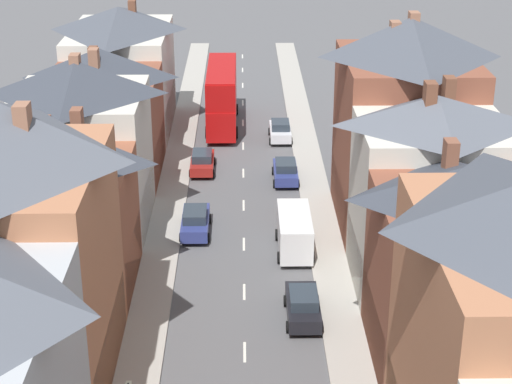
{
  "coord_description": "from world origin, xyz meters",
  "views": [
    {
      "loc": [
        -0.03,
        -11.99,
        23.99
      ],
      "look_at": [
        0.81,
        38.96,
        2.29
      ],
      "focal_mm": 60.0,
      "sensor_mm": 36.0,
      "label": 1
    }
  ],
  "objects_px": {
    "car_parked_left_b": "(202,161)",
    "delivery_van": "(294,231)",
    "car_mid_white": "(195,221)",
    "car_far_grey": "(303,305)",
    "car_mid_black": "(285,171)",
    "double_decker_bus_lead": "(222,95)",
    "car_parked_right_a": "(280,130)"
  },
  "relations": [
    {
      "from": "car_mid_white",
      "to": "car_far_grey",
      "type": "bearing_deg",
      "value": -59.67
    },
    {
      "from": "car_mid_white",
      "to": "delivery_van",
      "type": "relative_size",
      "value": 0.87
    },
    {
      "from": "car_parked_right_a",
      "to": "car_parked_left_b",
      "type": "xyz_separation_m",
      "value": [
        -6.2,
        -7.04,
        -0.03
      ]
    },
    {
      "from": "double_decker_bus_lead",
      "to": "car_parked_left_b",
      "type": "distance_m",
      "value": 10.87
    },
    {
      "from": "double_decker_bus_lead",
      "to": "car_far_grey",
      "type": "distance_m",
      "value": 32.38
    },
    {
      "from": "car_parked_right_a",
      "to": "delivery_van",
      "type": "bearing_deg",
      "value": -90.0
    },
    {
      "from": "car_parked_right_a",
      "to": "delivery_van",
      "type": "relative_size",
      "value": 0.77
    },
    {
      "from": "car_parked_left_b",
      "to": "car_parked_right_a",
      "type": "bearing_deg",
      "value": 48.61
    },
    {
      "from": "car_mid_black",
      "to": "car_parked_right_a",
      "type": "bearing_deg",
      "value": 90.0
    },
    {
      "from": "car_mid_white",
      "to": "delivery_van",
      "type": "distance_m",
      "value": 6.76
    },
    {
      "from": "car_mid_black",
      "to": "delivery_van",
      "type": "relative_size",
      "value": 0.79
    },
    {
      "from": "double_decker_bus_lead",
      "to": "car_mid_white",
      "type": "relative_size",
      "value": 2.4
    },
    {
      "from": "double_decker_bus_lead",
      "to": "car_far_grey",
      "type": "relative_size",
      "value": 2.54
    },
    {
      "from": "car_parked_left_b",
      "to": "car_mid_white",
      "type": "height_order",
      "value": "car_mid_white"
    },
    {
      "from": "car_parked_left_b",
      "to": "delivery_van",
      "type": "height_order",
      "value": "delivery_van"
    },
    {
      "from": "delivery_van",
      "to": "car_parked_right_a",
      "type": "bearing_deg",
      "value": 90.0
    },
    {
      "from": "car_mid_black",
      "to": "car_far_grey",
      "type": "xyz_separation_m",
      "value": [
        0.0,
        -19.28,
        0.03
      ]
    },
    {
      "from": "car_parked_right_a",
      "to": "double_decker_bus_lead",
      "type": "bearing_deg",
      "value": 143.94
    },
    {
      "from": "car_parked_left_b",
      "to": "car_far_grey",
      "type": "relative_size",
      "value": 0.98
    },
    {
      "from": "car_mid_white",
      "to": "car_far_grey",
      "type": "distance_m",
      "value": 12.28
    },
    {
      "from": "car_far_grey",
      "to": "car_mid_white",
      "type": "bearing_deg",
      "value": 120.33
    },
    {
      "from": "double_decker_bus_lead",
      "to": "car_parked_left_b",
      "type": "height_order",
      "value": "double_decker_bus_lead"
    },
    {
      "from": "double_decker_bus_lead",
      "to": "car_far_grey",
      "type": "height_order",
      "value": "double_decker_bus_lead"
    },
    {
      "from": "car_parked_left_b",
      "to": "car_mid_black",
      "type": "bearing_deg",
      "value": -18.31
    },
    {
      "from": "double_decker_bus_lead",
      "to": "car_mid_black",
      "type": "distance_m",
      "value": 13.73
    },
    {
      "from": "car_parked_left_b",
      "to": "delivery_van",
      "type": "distance_m",
      "value": 14.75
    },
    {
      "from": "car_mid_black",
      "to": "car_far_grey",
      "type": "relative_size",
      "value": 0.96
    },
    {
      "from": "car_far_grey",
      "to": "car_parked_right_a",
      "type": "bearing_deg",
      "value": 90.0
    },
    {
      "from": "car_mid_white",
      "to": "double_decker_bus_lead",
      "type": "bearing_deg",
      "value": 86.54
    },
    {
      "from": "car_parked_right_a",
      "to": "car_mid_black",
      "type": "relative_size",
      "value": 0.97
    },
    {
      "from": "car_parked_left_b",
      "to": "car_mid_white",
      "type": "distance_m",
      "value": 10.73
    },
    {
      "from": "car_parked_right_a",
      "to": "car_far_grey",
      "type": "distance_m",
      "value": 28.37
    }
  ]
}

